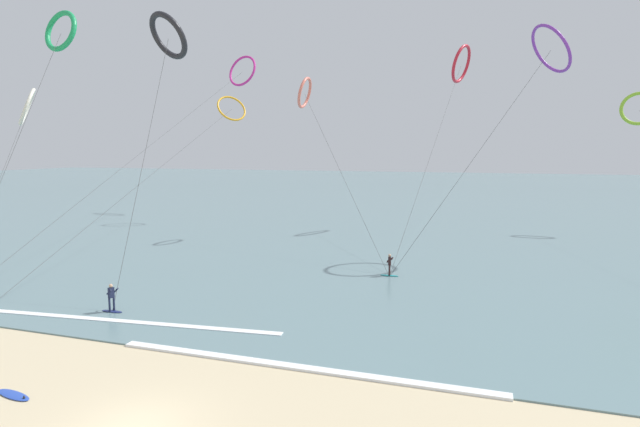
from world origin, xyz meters
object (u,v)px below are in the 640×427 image
surfer_teal (390,266)px  kite_amber (231,109)px  kite_charcoal (168,36)px  surfboard_spare (13,395)px  kite_violet (551,49)px  kite_magenta (242,71)px  kite_coral (305,93)px  kite_lime (639,109)px  kite_crimson (461,64)px  kite_ivory (27,107)px  kite_emerald (61,31)px  surfer_navy (112,300)px

surfer_teal → kite_amber: bearing=42.7°
kite_charcoal → surfboard_spare: 25.30m
kite_violet → kite_magenta: size_ratio=0.41×
kite_coral → kite_lime: (35.15, 14.33, -1.44)m
kite_amber → kite_lime: bearing=-45.7°
surfer_teal → kite_crimson: (3.46, 27.11, 19.01)m
surfer_teal → kite_ivory: 36.55m
kite_violet → kite_ivory: kite_violet is taller
kite_coral → kite_charcoal: (-2.92, -20.51, 1.93)m
kite_emerald → kite_charcoal: (10.74, -1.29, -1.34)m
kite_ivory → kite_charcoal: 20.37m
surfer_navy → kite_magenta: size_ratio=0.03×
kite_coral → kite_magenta: kite_magenta is taller
surfer_navy → surfboard_spare: size_ratio=0.87×
kite_coral → kite_charcoal: bearing=-9.9°
kite_violet → surfboard_spare: (-22.35, -34.01, -18.09)m
kite_coral → kite_violet: (23.67, -4.19, 2.44)m
surfer_navy → kite_charcoal: 18.63m
kite_violet → kite_lime: kite_violet is taller
kite_violet → kite_charcoal: size_ratio=1.05×
surfer_teal → surfboard_spare: bearing=150.5°
kite_coral → kite_magenta: bearing=-140.9°
kite_amber → surfboard_spare: (14.63, -46.69, -14.95)m
kite_charcoal → kite_crimson: bearing=-95.0°
kite_coral → kite_lime: size_ratio=0.40×
kite_crimson → surfboard_spare: 56.02m
kite_emerald → kite_ivory: size_ratio=1.21×
surfer_navy → kite_ivory: 27.33m
kite_amber → kite_violet: (36.97, -12.68, 3.14)m
kite_amber → kite_violet: size_ratio=1.97×
kite_amber → kite_ivory: size_ratio=2.33×
kite_lime → kite_ivory: 64.41m
kite_lime → kite_magenta: size_ratio=0.89×
kite_crimson → kite_coral: bearing=-35.1°
kite_lime → kite_magenta: 53.34m
kite_lime → kite_magenta: (-52.52, 5.74, 7.38)m
kite_crimson → kite_violet: kite_crimson is taller
kite_crimson → kite_charcoal: (-18.48, -32.75, -2.21)m
kite_crimson → surfboard_spare: (-14.24, -50.44, -19.79)m
kite_violet → kite_ivory: 47.31m
kite_magenta → surfboard_spare: bearing=-58.2°
kite_crimson → kite_ivory: 46.98m
surfboard_spare → surfer_navy: bearing=109.4°
kite_emerald → kite_magenta: bearing=103.3°
kite_ivory → surfboard_spare: size_ratio=8.71×
kite_amber → kite_charcoal: size_ratio=2.07×
kite_crimson → kite_violet: 18.40m
kite_magenta → surfer_teal: bearing=-35.8°
kite_violet → kite_charcoal: 31.21m
kite_coral → kite_ivory: 26.87m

